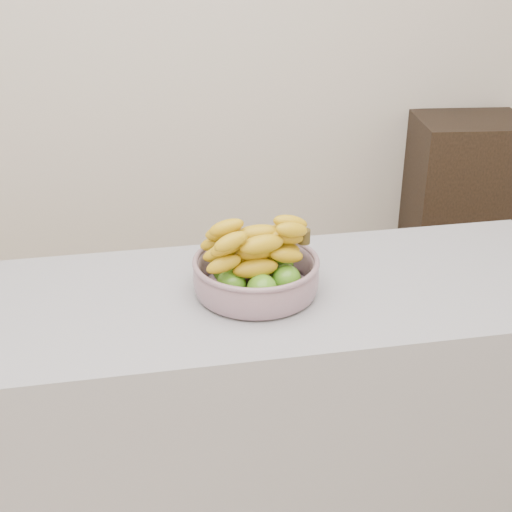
% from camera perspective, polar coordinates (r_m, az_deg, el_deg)
% --- Properties ---
extents(counter, '(2.00, 0.60, 0.90)m').
position_cam_1_polar(counter, '(2.04, -3.97, -14.29)').
color(counter, '#98989F').
rests_on(counter, ground).
extents(cabinet, '(0.54, 0.46, 0.89)m').
position_cam_1_polar(cabinet, '(3.60, 16.05, 3.62)').
color(cabinet, black).
rests_on(cabinet, ground).
extents(fruit_bowl, '(0.32, 0.32, 0.18)m').
position_cam_1_polar(fruit_bowl, '(1.77, -0.00, -1.15)').
color(fruit_bowl, '#8A96A6').
rests_on(fruit_bowl, counter).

